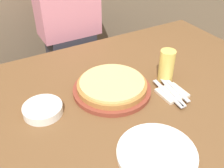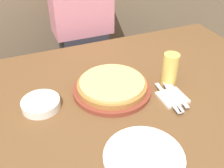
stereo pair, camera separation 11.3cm
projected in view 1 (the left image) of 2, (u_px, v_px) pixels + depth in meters
name	position (u px, v px, depth m)	size (l,w,h in m)	color
dining_table	(121.00, 150.00, 1.36)	(1.60, 1.04, 0.75)	brown
pizza_on_board	(112.00, 87.00, 1.14)	(0.34, 0.34, 0.06)	brown
beer_glass	(166.00, 64.00, 1.19)	(0.07, 0.07, 0.15)	#E5C65B
dinner_plate	(157.00, 153.00, 0.87)	(0.27, 0.27, 0.02)	white
side_bowl	(43.00, 110.00, 1.03)	(0.16, 0.16, 0.04)	white
napkin_stack	(172.00, 93.00, 1.14)	(0.11, 0.11, 0.01)	beige
fork	(168.00, 93.00, 1.12)	(0.03, 0.21, 0.00)	silver
dinner_knife	(172.00, 91.00, 1.13)	(0.06, 0.21, 0.00)	silver
spoon	(177.00, 90.00, 1.14)	(0.04, 0.18, 0.00)	silver
diner_person	(71.00, 45.00, 1.74)	(0.37, 0.20, 1.32)	#33333D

